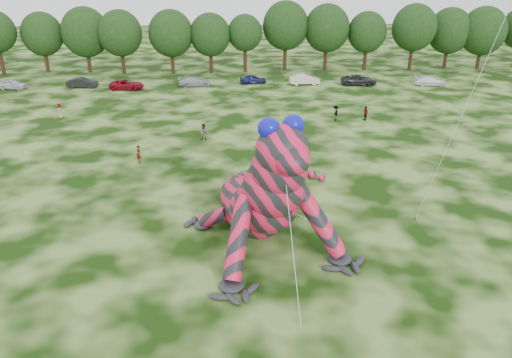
{
  "coord_description": "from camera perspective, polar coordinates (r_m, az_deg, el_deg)",
  "views": [
    {
      "loc": [
        -1.62,
        -20.88,
        16.02
      ],
      "look_at": [
        -0.09,
        6.42,
        4.0
      ],
      "focal_mm": 35.0,
      "sensor_mm": 36.0,
      "label": 1
    }
  ],
  "objects": [
    {
      "name": "car_1",
      "position": [
        73.33,
        -19.24,
        10.35
      ],
      "size": [
        4.2,
        1.74,
        1.35
      ],
      "primitive_type": "imported",
      "rotation": [
        0.0,
        0.0,
        1.49
      ],
      "color": "black",
      "rests_on": "ground"
    },
    {
      "name": "car_7",
      "position": [
        74.62,
        19.33,
        10.52
      ],
      "size": [
        4.49,
        2.23,
        1.25
      ],
      "primitive_type": "imported",
      "rotation": [
        0.0,
        0.0,
        1.46
      ],
      "color": "white",
      "rests_on": "ground"
    },
    {
      "name": "inflatable_gecko",
      "position": [
        30.61,
        -0.65,
        1.43
      ],
      "size": [
        19.88,
        21.57,
        8.81
      ],
      "primitive_type": null,
      "rotation": [
        0.0,
        0.0,
        0.34
      ],
      "color": "#DB1B44",
      "rests_on": "ground"
    },
    {
      "name": "ground",
      "position": [
        26.37,
        1.01,
        -13.69
      ],
      "size": [
        240.0,
        240.0,
        0.0
      ],
      "primitive_type": "plane",
      "color": "#16330A",
      "rests_on": "ground"
    },
    {
      "name": "tree_9",
      "position": [
        79.14,
        -1.26,
        15.24
      ],
      "size": [
        5.27,
        4.74,
        8.68
      ],
      "primitive_type": null,
      "color": "black",
      "rests_on": "ground"
    },
    {
      "name": "tree_4",
      "position": [
        85.16,
        -23.11,
        14.16
      ],
      "size": [
        6.22,
        5.6,
        9.06
      ],
      "primitive_type": null,
      "color": "black",
      "rests_on": "ground"
    },
    {
      "name": "car_3",
      "position": [
        70.78,
        -7.03,
        11.01
      ],
      "size": [
        4.49,
        2.03,
        1.28
      ],
      "primitive_type": "imported",
      "rotation": [
        0.0,
        0.0,
        1.63
      ],
      "color": "#9EA2A8",
      "rests_on": "ground"
    },
    {
      "name": "tree_15",
      "position": [
        88.99,
        24.44,
        14.48
      ],
      "size": [
        7.17,
        6.45,
        9.63
      ],
      "primitive_type": null,
      "color": "black",
      "rests_on": "ground"
    },
    {
      "name": "car_2",
      "position": [
        70.56,
        -14.56,
        10.39
      ],
      "size": [
        4.59,
        2.2,
        1.26
      ],
      "primitive_type": "imported",
      "rotation": [
        0.0,
        0.0,
        1.55
      ],
      "color": "maroon",
      "rests_on": "ground"
    },
    {
      "name": "car_6",
      "position": [
        72.35,
        11.66,
        11.02
      ],
      "size": [
        5.07,
        2.59,
        1.37
      ],
      "primitive_type": "imported",
      "rotation": [
        0.0,
        0.0,
        1.5
      ],
      "color": "#262729",
      "rests_on": "ground"
    },
    {
      "name": "spectator_4",
      "position": [
        59.39,
        -21.54,
        7.26
      ],
      "size": [
        0.83,
        0.96,
        1.66
      ],
      "primitive_type": "imported",
      "rotation": [
        0.0,
        0.0,
        5.16
      ],
      "color": "gray",
      "rests_on": "ground"
    },
    {
      "name": "car_0",
      "position": [
        75.98,
        -26.09,
        9.69
      ],
      "size": [
        4.09,
        2.24,
        1.32
      ],
      "primitive_type": "imported",
      "rotation": [
        0.0,
        0.0,
        1.38
      ],
      "color": "silver",
      "rests_on": "ground"
    },
    {
      "name": "spectator_3",
      "position": [
        55.88,
        12.4,
        7.36
      ],
      "size": [
        0.68,
        1.0,
        1.57
      ],
      "primitive_type": "imported",
      "rotation": [
        0.0,
        0.0,
        5.07
      ],
      "color": "gray",
      "rests_on": "ground"
    },
    {
      "name": "tree_12",
      "position": [
        82.35,
        12.51,
        15.15
      ],
      "size": [
        5.99,
        5.39,
        8.97
      ],
      "primitive_type": null,
      "color": "black",
      "rests_on": "ground"
    },
    {
      "name": "tree_11",
      "position": [
        81.31,
        8.06,
        15.75
      ],
      "size": [
        7.01,
        6.31,
        10.07
      ],
      "primitive_type": null,
      "color": "black",
      "rests_on": "ground"
    },
    {
      "name": "car_4",
      "position": [
        71.81,
        -0.34,
        11.35
      ],
      "size": [
        3.84,
        1.95,
        1.25
      ],
      "primitive_type": "imported",
      "rotation": [
        0.0,
        0.0,
        1.7
      ],
      "color": "#151B46",
      "rests_on": "ground"
    },
    {
      "name": "tree_8",
      "position": [
        78.76,
        -5.23,
        15.21
      ],
      "size": [
        6.14,
        5.53,
        8.94
      ],
      "primitive_type": null,
      "color": "black",
      "rests_on": "ground"
    },
    {
      "name": "tree_14",
      "position": [
        87.72,
        21.14,
        14.8
      ],
      "size": [
        6.82,
        6.14,
        9.4
      ],
      "primitive_type": null,
      "color": "black",
      "rests_on": "ground"
    },
    {
      "name": "spectator_1",
      "position": [
        48.48,
        -5.93,
        5.33
      ],
      "size": [
        0.89,
        0.74,
        1.64
      ],
      "primitive_type": "imported",
      "rotation": [
        0.0,
        0.0,
        6.12
      ],
      "color": "gray",
      "rests_on": "ground"
    },
    {
      "name": "spectator_0",
      "position": [
        43.89,
        -13.28,
        2.77
      ],
      "size": [
        0.65,
        0.69,
        1.58
      ],
      "primitive_type": "imported",
      "rotation": [
        0.0,
        0.0,
        5.37
      ],
      "color": "gray",
      "rests_on": "ground"
    },
    {
      "name": "car_5",
      "position": [
        71.57,
        5.58,
        11.26
      ],
      "size": [
        4.3,
        1.74,
        1.39
      ],
      "primitive_type": "imported",
      "rotation": [
        0.0,
        0.0,
        1.64
      ],
      "color": "silver",
      "rests_on": "ground"
    },
    {
      "name": "tree_7",
      "position": [
        78.95,
        -9.65,
        15.2
      ],
      "size": [
        6.68,
        6.01,
        9.48
      ],
      "primitive_type": null,
      "color": "black",
      "rests_on": "ground"
    },
    {
      "name": "tree_6",
      "position": [
        79.98,
        -15.17,
        14.84
      ],
      "size": [
        6.52,
        5.86,
        9.49
      ],
      "primitive_type": null,
      "color": "black",
      "rests_on": "ground"
    },
    {
      "name": "tree_13",
      "position": [
        83.85,
        17.52,
        15.18
      ],
      "size": [
        6.83,
        6.15,
        10.13
      ],
      "primitive_type": null,
      "color": "black",
      "rests_on": "ground"
    },
    {
      "name": "spectator_2",
      "position": [
        55.17,
        9.09,
        7.44
      ],
      "size": [
        0.64,
        1.07,
        1.63
      ],
      "primitive_type": "imported",
      "rotation": [
        0.0,
        0.0,
        4.68
      ],
      "color": "gray",
      "rests_on": "ground"
    },
    {
      "name": "spectator_5",
      "position": [
        41.79,
        4.11,
        2.47
      ],
      "size": [
        1.7,
        0.59,
        1.82
      ],
      "primitive_type": "imported",
      "rotation": [
        0.0,
        0.0,
        0.03
      ],
      "color": "gray",
      "rests_on": "ground"
    },
    {
      "name": "tree_5",
      "position": [
        82.93,
        -18.84,
        14.82
      ],
      "size": [
        7.16,
        6.44,
        9.8
      ],
      "primitive_type": null,
      "color": "black",
      "rests_on": "ground"
    },
    {
      "name": "tree_10",
      "position": [
        80.69,
        3.38,
        16.02
      ],
      "size": [
        7.09,
        6.38,
        10.5
      ],
      "primitive_type": null,
      "color": "black",
      "rests_on": "ground"
    }
  ]
}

